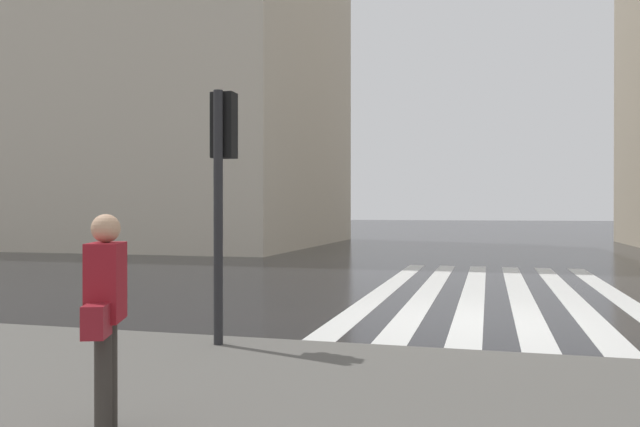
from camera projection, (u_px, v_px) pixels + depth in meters
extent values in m
plane|color=black|center=(478.00, 321.00, 10.62)|extent=(220.00, 220.00, 0.00)
cube|color=silver|center=(615.00, 295.00, 13.75)|extent=(13.00, 0.50, 0.01)
cube|color=silver|center=(566.00, 294.00, 14.01)|extent=(13.00, 0.50, 0.01)
cube|color=silver|center=(519.00, 292.00, 14.26)|extent=(13.00, 0.50, 0.01)
cube|color=silver|center=(474.00, 291.00, 14.52)|extent=(13.00, 0.50, 0.01)
cube|color=silver|center=(430.00, 289.00, 14.78)|extent=(13.00, 0.50, 0.01)
cube|color=silver|center=(388.00, 288.00, 15.04)|extent=(13.00, 0.50, 0.01)
cube|color=beige|center=(71.00, 59.00, 36.53)|extent=(16.31, 29.64, 21.28)
cylinder|color=#232326|center=(218.00, 217.00, 8.02)|extent=(0.12, 0.12, 3.24)
cube|color=black|center=(224.00, 126.00, 8.19)|extent=(0.22, 0.30, 0.85)
sphere|color=red|center=(228.00, 105.00, 8.30)|extent=(0.17, 0.17, 0.17)
sphere|color=orange|center=(228.00, 127.00, 8.30)|extent=(0.17, 0.17, 0.17)
sphere|color=green|center=(228.00, 148.00, 8.30)|extent=(0.17, 0.17, 0.17)
cube|color=maroon|center=(106.00, 282.00, 4.83)|extent=(0.46, 0.37, 0.60)
sphere|color=tan|center=(106.00, 228.00, 4.82)|extent=(0.22, 0.22, 0.22)
cylinder|color=#38332D|center=(109.00, 374.00, 4.92)|extent=(0.13, 0.13, 0.86)
cylinder|color=#38332D|center=(103.00, 380.00, 4.74)|extent=(0.13, 0.13, 0.86)
cube|color=maroon|center=(97.00, 321.00, 4.55)|extent=(0.32, 0.25, 0.24)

